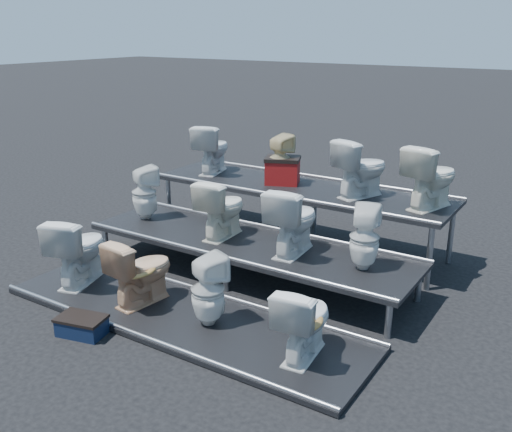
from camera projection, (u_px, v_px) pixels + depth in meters
The scene contains 18 objects.
ground at pixel (248, 276), 7.10m from camera, with size 80.00×80.00×0.00m, color black.
tier_front at pixel (181, 317), 6.05m from camera, with size 4.20×1.20×0.06m, color black.
tier_mid at pixel (248, 259), 7.03m from camera, with size 4.20×1.20×0.46m, color black.
tier_back at pixel (299, 216), 8.00m from camera, with size 4.20×1.20×0.86m, color black.
toilet_0 at pixel (79, 249), 6.69m from camera, with size 0.47×0.82×0.83m, color silver.
toilet_1 at pixel (141, 270), 6.20m from camera, with size 0.42×0.74×0.75m, color tan.
toilet_2 at pixel (208, 290), 5.73m from camera, with size 0.34×0.35×0.75m, color silver.
toilet_3 at pixel (304, 320), 5.18m from camera, with size 0.41×0.71×0.73m, color silver.
toilet_4 at pixel (144, 193), 7.70m from camera, with size 0.33×0.34×0.73m, color silver.
toilet_5 at pixel (222, 208), 7.03m from camera, with size 0.42×0.73×0.74m, color white.
toilet_6 at pixel (293, 220), 6.51m from camera, with size 0.44×0.78×0.80m, color silver.
toilet_7 at pixel (365, 238), 6.08m from camera, with size 0.32×0.33×0.71m, color silver.
toilet_8 at pixel (212, 149), 8.52m from camera, with size 0.41×0.72×0.73m, color silver.
toilet_9 at pixel (280, 159), 7.92m from camera, with size 0.31×0.32×0.69m, color #D0BC88.
toilet_10 at pixel (361, 168), 7.30m from camera, with size 0.42×0.74×0.76m, color silver.
toilet_11 at pixel (431, 177), 6.83m from camera, with size 0.43×0.76×0.77m, color white.
red_crate at pixel (283, 172), 7.98m from camera, with size 0.45×0.36×0.33m, color maroon.
step_stool at pixel (82, 327), 5.74m from camera, with size 0.46×0.28×0.17m, color black.
Camera 1 is at (3.58, -5.42, 2.96)m, focal length 40.00 mm.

